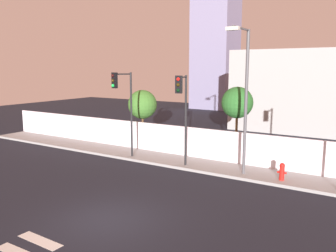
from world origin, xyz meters
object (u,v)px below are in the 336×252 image
at_px(traffic_light_right, 182,101).
at_px(fire_hydrant, 282,171).
at_px(roadside_tree_leftmost, 142,105).
at_px(traffic_light_center, 123,97).
at_px(street_lamp_curbside, 244,91).
at_px(roadside_tree_midleft, 237,103).

distance_m(traffic_light_right, fire_hydrant, 6.10).
relative_size(fire_hydrant, roadside_tree_leftmost, 0.21).
xyz_separation_m(fire_hydrant, roadside_tree_leftmost, (-10.65, 3.14, 2.36)).
bearing_deg(roadside_tree_leftmost, fire_hydrant, -16.42).
bearing_deg(traffic_light_center, fire_hydrant, 4.56).
xyz_separation_m(street_lamp_curbside, fire_hydrant, (1.96, 0.24, -3.82)).
xyz_separation_m(street_lamp_curbside, roadside_tree_midleft, (-1.65, 3.37, -0.97)).
height_order(street_lamp_curbside, roadside_tree_midleft, street_lamp_curbside).
relative_size(roadside_tree_leftmost, roadside_tree_midleft, 0.90).
xyz_separation_m(traffic_light_right, roadside_tree_midleft, (1.54, 3.93, -0.32)).
height_order(traffic_light_right, roadside_tree_leftmost, traffic_light_right).
relative_size(traffic_light_right, roadside_tree_leftmost, 1.25).
height_order(traffic_light_center, street_lamp_curbside, street_lamp_curbside).
relative_size(traffic_light_center, fire_hydrant, 5.96).
distance_m(traffic_light_right, roadside_tree_leftmost, 6.81).
relative_size(traffic_light_center, street_lamp_curbside, 0.71).
xyz_separation_m(traffic_light_right, street_lamp_curbside, (3.19, 0.56, 0.65)).
xyz_separation_m(traffic_light_center, roadside_tree_midleft, (5.61, 3.87, -0.40)).
distance_m(traffic_light_center, fire_hydrant, 9.80).
relative_size(traffic_light_right, fire_hydrant, 5.81).
bearing_deg(roadside_tree_leftmost, street_lamp_curbside, -21.21).
bearing_deg(traffic_light_center, roadside_tree_leftmost, 110.24).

